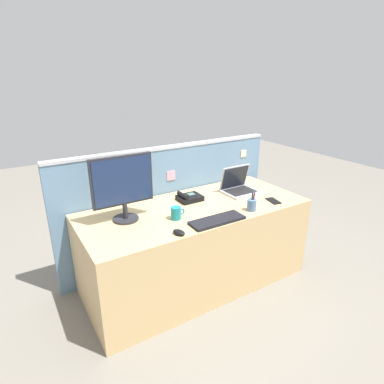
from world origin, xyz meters
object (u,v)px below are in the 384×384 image
object	(u,v)px
desk_phone	(189,198)
keyboard_main	(217,220)
pen_cup	(252,205)
computer_mouse_right_hand	(179,232)
cell_phone_black_slab	(273,201)
cell_phone_white_slab	(178,210)
cell_phone_red_case	(235,182)
laptop	(238,186)
coffee_mug	(176,213)
desktop_monitor	(123,185)

from	to	relation	value
desk_phone	keyboard_main	bearing A→B (deg)	-94.65
pen_cup	computer_mouse_right_hand	bearing A→B (deg)	-176.32
pen_cup	cell_phone_black_slab	size ratio (longest dim) A/B	1.12
cell_phone_black_slab	cell_phone_white_slab	size ratio (longest dim) A/B	1.10
cell_phone_black_slab	cell_phone_red_case	distance (m)	0.59
laptop	cell_phone_white_slab	world-z (taller)	laptop
pen_cup	coffee_mug	distance (m)	0.63
desktop_monitor	coffee_mug	xyz separation A→B (m)	(0.34, -0.20, -0.23)
keyboard_main	pen_cup	distance (m)	0.36
cell_phone_white_slab	coffee_mug	xyz separation A→B (m)	(-0.09, -0.13, 0.05)
desk_phone	coffee_mug	xyz separation A→B (m)	(-0.28, -0.27, 0.02)
keyboard_main	cell_phone_red_case	xyz separation A→B (m)	(0.70, 0.66, -0.01)
cell_phone_black_slab	cell_phone_red_case	bearing A→B (deg)	97.50
desktop_monitor	desk_phone	world-z (taller)	desktop_monitor
desktop_monitor	cell_phone_white_slab	world-z (taller)	desktop_monitor
laptop	cell_phone_white_slab	size ratio (longest dim) A/B	2.26
cell_phone_black_slab	coffee_mug	size ratio (longest dim) A/B	1.26
computer_mouse_right_hand	coffee_mug	distance (m)	0.26
desk_phone	pen_cup	bearing A→B (deg)	-54.61
laptop	coffee_mug	bearing A→B (deg)	-165.12
keyboard_main	cell_phone_white_slab	size ratio (longest dim) A/B	3.24
laptop	computer_mouse_right_hand	size ratio (longest dim) A/B	3.04
computer_mouse_right_hand	pen_cup	xyz separation A→B (m)	(0.71, 0.05, 0.03)
desktop_monitor	desk_phone	xyz separation A→B (m)	(0.62, 0.07, -0.26)
computer_mouse_right_hand	keyboard_main	bearing A→B (deg)	-15.56
coffee_mug	cell_phone_black_slab	bearing A→B (deg)	-8.58
pen_cup	coffee_mug	world-z (taller)	pen_cup
keyboard_main	desktop_monitor	bearing A→B (deg)	145.77
coffee_mug	pen_cup	bearing A→B (deg)	-16.96
cell_phone_red_case	cell_phone_white_slab	distance (m)	0.92
computer_mouse_right_hand	cell_phone_black_slab	size ratio (longest dim) A/B	0.67
desk_phone	pen_cup	size ratio (longest dim) A/B	1.23
desktop_monitor	coffee_mug	world-z (taller)	desktop_monitor
pen_cup	cell_phone_red_case	distance (m)	0.72
laptop	coffee_mug	xyz separation A→B (m)	(-0.78, -0.21, -0.01)
desk_phone	coffee_mug	size ratio (longest dim) A/B	1.73
cell_phone_black_slab	desk_phone	bearing A→B (deg)	158.58
coffee_mug	laptop	bearing A→B (deg)	14.88
laptop	desktop_monitor	bearing A→B (deg)	-179.57
keyboard_main	cell_phone_red_case	distance (m)	0.96
cell_phone_black_slab	laptop	bearing A→B (deg)	120.43
cell_phone_white_slab	coffee_mug	size ratio (longest dim) A/B	1.14
laptop	cell_phone_red_case	world-z (taller)	laptop
desktop_monitor	keyboard_main	xyz separation A→B (m)	(0.58, -0.41, -0.27)
computer_mouse_right_hand	cell_phone_red_case	distance (m)	1.25
desk_phone	computer_mouse_right_hand	xyz separation A→B (m)	(-0.39, -0.50, -0.01)
cell_phone_black_slab	cell_phone_white_slab	bearing A→B (deg)	173.88
desktop_monitor	cell_phone_white_slab	xyz separation A→B (m)	(0.42, -0.07, -0.28)
cell_phone_red_case	computer_mouse_right_hand	bearing A→B (deg)	-160.87
cell_phone_white_slab	coffee_mug	distance (m)	0.16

